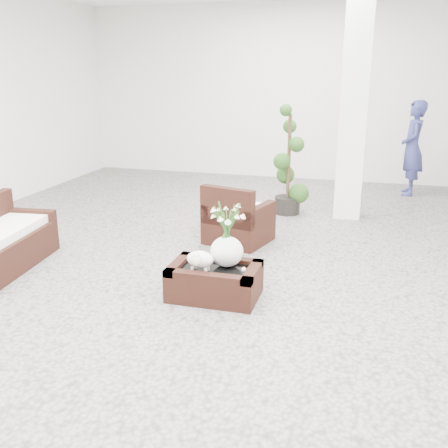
# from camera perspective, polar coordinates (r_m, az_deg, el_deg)

# --- Properties ---
(ground) EXTENTS (11.00, 11.00, 0.00)m
(ground) POSITION_cam_1_polar(r_m,az_deg,el_deg) (6.01, 0.26, -5.39)
(ground) COLOR gray
(ground) RESTS_ON ground
(column) EXTENTS (0.40, 0.40, 3.50)m
(column) POSITION_cam_1_polar(r_m,az_deg,el_deg) (8.18, 14.11, 12.72)
(column) COLOR white
(column) RESTS_ON ground
(coffee_table) EXTENTS (0.90, 0.60, 0.31)m
(coffee_table) POSITION_cam_1_polar(r_m,az_deg,el_deg) (5.37, -1.03, -6.42)
(coffee_table) COLOR #32160E
(coffee_table) RESTS_ON ground
(sheep_figurine) EXTENTS (0.28, 0.23, 0.21)m
(sheep_figurine) POSITION_cam_1_polar(r_m,az_deg,el_deg) (5.21, -2.63, -4.05)
(sheep_figurine) COLOR white
(sheep_figurine) RESTS_ON coffee_table
(planter_narcissus) EXTENTS (0.44, 0.44, 0.80)m
(planter_narcissus) POSITION_cam_1_polar(r_m,az_deg,el_deg) (5.24, 0.30, -0.52)
(planter_narcissus) COLOR white
(planter_narcissus) RESTS_ON coffee_table
(tealight) EXTENTS (0.04, 0.04, 0.03)m
(tealight) POSITION_cam_1_polar(r_m,az_deg,el_deg) (5.25, 2.17, -4.97)
(tealight) COLOR white
(tealight) RESTS_ON coffee_table
(armchair) EXTENTS (0.92, 0.90, 0.81)m
(armchair) POSITION_cam_1_polar(r_m,az_deg,el_deg) (6.94, 1.63, 1.22)
(armchair) COLOR #32160E
(armchair) RESTS_ON ground
(topiary) EXTENTS (0.45, 0.45, 1.69)m
(topiary) POSITION_cam_1_polar(r_m,az_deg,el_deg) (8.29, 7.10, 6.84)
(topiary) COLOR #1F3F14
(topiary) RESTS_ON ground
(shopper) EXTENTS (0.43, 0.63, 1.71)m
(shopper) POSITION_cam_1_polar(r_m,az_deg,el_deg) (10.10, 19.93, 7.81)
(shopper) COLOR navy
(shopper) RESTS_ON ground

